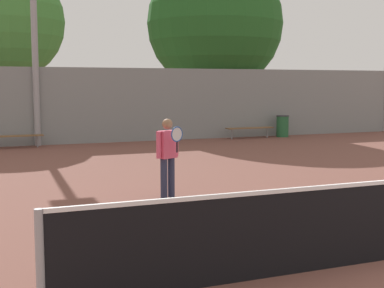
% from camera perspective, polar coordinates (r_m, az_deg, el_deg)
% --- Properties ---
extents(tennis_player, '(0.53, 0.50, 1.61)m').
position_cam_1_polar(tennis_player, '(10.85, -2.60, -0.97)').
color(tennis_player, '#282D47').
rests_on(tennis_player, ground_plane).
extents(bench_courtside_near, '(2.12, 0.40, 0.46)m').
position_cam_1_polar(bench_courtside_near, '(22.92, 6.18, 1.66)').
color(bench_courtside_near, brown).
rests_on(bench_courtside_near, ground_plane).
extents(bench_courtside_far, '(2.14, 0.40, 0.46)m').
position_cam_1_polar(bench_courtside_far, '(20.32, -18.58, 0.76)').
color(bench_courtside_far, brown).
rests_on(bench_courtside_far, ground_plane).
extents(light_pole_far_right, '(0.90, 0.60, 8.33)m').
position_cam_1_polar(light_pole_far_right, '(20.98, -16.55, 13.74)').
color(light_pole_far_right, '#939399').
rests_on(light_pole_far_right, ground_plane).
extents(trash_bin, '(0.55, 0.55, 0.94)m').
position_cam_1_polar(trash_bin, '(23.75, 9.63, 1.90)').
color(trash_bin, '#235B33').
rests_on(trash_bin, ground_plane).
extents(back_fence, '(28.70, 0.06, 2.95)m').
position_cam_1_polar(back_fence, '(21.55, -6.78, 4.15)').
color(back_fence, gray).
rests_on(back_fence, ground_plane).
extents(tree_green_tall, '(6.37, 6.37, 8.31)m').
position_cam_1_polar(tree_green_tall, '(25.78, 2.45, 12.68)').
color(tree_green_tall, brown).
rests_on(tree_green_tall, ground_plane).
extents(tree_green_broad, '(4.96, 4.96, 7.46)m').
position_cam_1_polar(tree_green_broad, '(24.97, -19.17, 12.17)').
color(tree_green_broad, brown).
rests_on(tree_green_broad, ground_plane).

